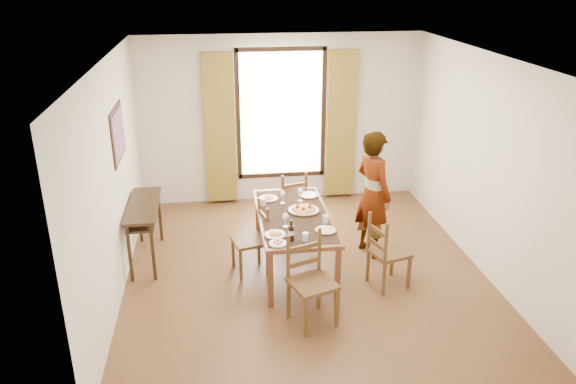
{
  "coord_description": "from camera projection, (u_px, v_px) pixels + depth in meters",
  "views": [
    {
      "loc": [
        -1.07,
        -6.22,
        3.66
      ],
      "look_at": [
        -0.18,
        0.27,
        1.0
      ],
      "focal_mm": 35.0,
      "sensor_mm": 36.0,
      "label": 1
    }
  ],
  "objects": [
    {
      "name": "chair_west",
      "position": [
        252.0,
        241.0,
        7.07
      ],
      "size": [
        0.49,
        0.49,
        0.92
      ],
      "rotation": [
        0.0,
        0.0,
        -1.34
      ],
      "color": "brown",
      "rests_on": "ground"
    },
    {
      "name": "wine_glass_c",
      "position": [
        283.0,
        197.0,
        7.32
      ],
      "size": [
        0.08,
        0.08,
        0.18
      ],
      "primitive_type": null,
      "color": "white",
      "rests_on": "dining_table"
    },
    {
      "name": "plate_ne",
      "position": [
        309.0,
        194.0,
        7.59
      ],
      "size": [
        0.27,
        0.27,
        0.05
      ],
      "primitive_type": null,
      "color": "silver",
      "rests_on": "dining_table"
    },
    {
      "name": "ground",
      "position": [
        305.0,
        271.0,
        7.22
      ],
      "size": [
        5.0,
        5.0,
        0.0
      ],
      "primitive_type": "plane",
      "color": "#4F3318",
      "rests_on": "ground"
    },
    {
      "name": "tumbler_b",
      "position": [
        263.0,
        202.0,
        7.28
      ],
      "size": [
        0.07,
        0.07,
        0.1
      ],
      "primitive_type": "cylinder",
      "color": "silver",
      "rests_on": "dining_table"
    },
    {
      "name": "room_shell",
      "position": [
        304.0,
        154.0,
        6.76
      ],
      "size": [
        4.6,
        5.1,
        2.74
      ],
      "color": "beige",
      "rests_on": "ground"
    },
    {
      "name": "wine_glass_b",
      "position": [
        300.0,
        195.0,
        7.39
      ],
      "size": [
        0.08,
        0.08,
        0.18
      ],
      "primitive_type": null,
      "color": "white",
      "rests_on": "dining_table"
    },
    {
      "name": "plate_nw",
      "position": [
        268.0,
        197.0,
        7.47
      ],
      "size": [
        0.27,
        0.27,
        0.05
      ],
      "primitive_type": null,
      "color": "silver",
      "rests_on": "dining_table"
    },
    {
      "name": "dining_table",
      "position": [
        294.0,
        219.0,
        7.05
      ],
      "size": [
        0.9,
        1.82,
        0.76
      ],
      "color": "brown",
      "rests_on": "ground"
    },
    {
      "name": "tumbler_a",
      "position": [
        326.0,
        219.0,
        6.78
      ],
      "size": [
        0.07,
        0.07,
        0.1
      ],
      "primitive_type": "cylinder",
      "color": "silver",
      "rests_on": "dining_table"
    },
    {
      "name": "pasta_platter",
      "position": [
        304.0,
        208.0,
        7.1
      ],
      "size": [
        0.4,
        0.4,
        0.1
      ],
      "primitive_type": null,
      "color": "orange",
      "rests_on": "dining_table"
    },
    {
      "name": "plate_se",
      "position": [
        326.0,
        229.0,
        6.58
      ],
      "size": [
        0.27,
        0.27,
        0.05
      ],
      "primitive_type": null,
      "color": "silver",
      "rests_on": "dining_table"
    },
    {
      "name": "wine_glass_a",
      "position": [
        286.0,
        220.0,
        6.66
      ],
      "size": [
        0.08,
        0.08,
        0.18
      ],
      "primitive_type": null,
      "color": "white",
      "rests_on": "dining_table"
    },
    {
      "name": "tumbler_c",
      "position": [
        305.0,
        237.0,
        6.34
      ],
      "size": [
        0.07,
        0.07,
        0.1
      ],
      "primitive_type": "cylinder",
      "color": "silver",
      "rests_on": "dining_table"
    },
    {
      "name": "chair_east",
      "position": [
        387.0,
        254.0,
        6.74
      ],
      "size": [
        0.52,
        0.52,
        0.94
      ],
      "rotation": [
        0.0,
        0.0,
        1.86
      ],
      "color": "brown",
      "rests_on": "ground"
    },
    {
      "name": "wine_bottle",
      "position": [
        291.0,
        230.0,
        6.32
      ],
      "size": [
        0.07,
        0.07,
        0.25
      ],
      "primitive_type": null,
      "color": "black",
      "rests_on": "dining_table"
    },
    {
      "name": "chair_north",
      "position": [
        290.0,
        203.0,
        8.16
      ],
      "size": [
        0.51,
        0.51,
        0.95
      ],
      "rotation": [
        0.0,
        0.0,
        3.4
      ],
      "color": "brown",
      "rests_on": "ground"
    },
    {
      "name": "plate_sw",
      "position": [
        275.0,
        234.0,
        6.47
      ],
      "size": [
        0.27,
        0.27,
        0.05
      ],
      "primitive_type": null,
      "color": "silver",
      "rests_on": "dining_table"
    },
    {
      "name": "caprese_plate",
      "position": [
        278.0,
        242.0,
        6.28
      ],
      "size": [
        0.2,
        0.2,
        0.04
      ],
      "primitive_type": null,
      "color": "silver",
      "rests_on": "dining_table"
    },
    {
      "name": "console_table",
      "position": [
        144.0,
        212.0,
        7.27
      ],
      "size": [
        0.38,
        1.2,
        0.8
      ],
      "color": "#342311",
      "rests_on": "ground"
    },
    {
      "name": "chair_south",
      "position": [
        311.0,
        283.0,
        6.06
      ],
      "size": [
        0.57,
        0.57,
        1.01
      ],
      "rotation": [
        0.0,
        0.0,
        0.34
      ],
      "color": "brown",
      "rests_on": "ground"
    },
    {
      "name": "man",
      "position": [
        373.0,
        194.0,
        7.39
      ],
      "size": [
        0.91,
        0.85,
        1.72
      ],
      "primitive_type": "imported",
      "rotation": [
        0.0,
        0.0,
        1.96
      ],
      "color": "gray",
      "rests_on": "ground"
    }
  ]
}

